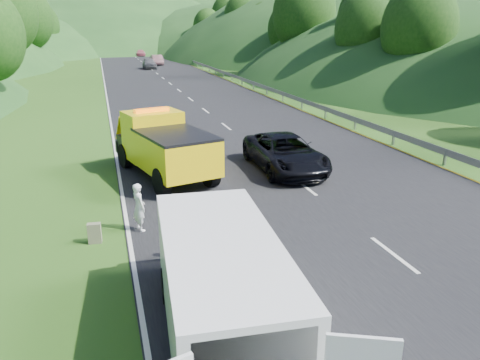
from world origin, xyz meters
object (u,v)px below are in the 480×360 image
object	(u,v)px
tow_truck	(164,145)
woman	(141,230)
passing_suv	(284,170)
child	(182,260)
suitcase	(95,233)
white_van	(220,283)

from	to	relation	value
tow_truck	woman	distance (m)	5.69
passing_suv	woman	bearing A→B (deg)	-143.84
woman	passing_suv	bearing A→B (deg)	-74.60
tow_truck	child	bearing A→B (deg)	-108.97
suitcase	passing_suv	distance (m)	9.49
child	passing_suv	xyz separation A→B (m)	(5.69, 6.95, 0.00)
suitcase	tow_truck	bearing A→B (deg)	64.23
child	tow_truck	bearing A→B (deg)	137.66
tow_truck	child	size ratio (longest dim) A/B	7.12
passing_suv	tow_truck	bearing A→B (deg)	173.56
white_van	woman	bearing A→B (deg)	104.59
suitcase	white_van	bearing A→B (deg)	-65.75
tow_truck	passing_suv	size ratio (longest dim) A/B	1.22
tow_truck	suitcase	size ratio (longest dim) A/B	10.94
child	passing_suv	bearing A→B (deg)	102.70
tow_truck	woman	bearing A→B (deg)	-120.18
tow_truck	suitcase	bearing A→B (deg)	-130.38
suitcase	passing_suv	xyz separation A→B (m)	(7.93, 5.19, -0.30)
woman	passing_suv	size ratio (longest dim) A/B	0.28
tow_truck	passing_suv	xyz separation A→B (m)	(5.11, -0.65, -1.31)
woman	child	bearing A→B (deg)	-178.13
white_van	passing_suv	world-z (taller)	white_van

